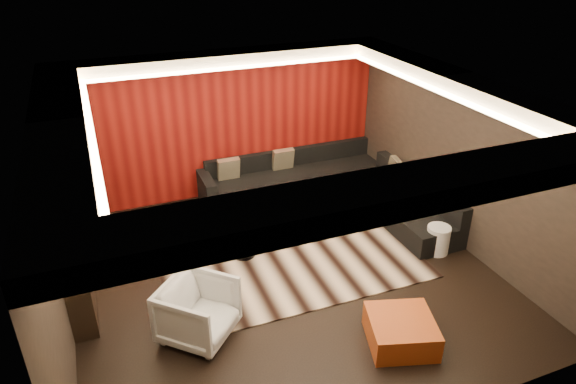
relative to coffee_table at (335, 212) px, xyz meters
name	(u,v)px	position (x,y,z in m)	size (l,w,h in m)	color
floor	(284,274)	(-1.48, -1.26, -0.12)	(6.00, 6.00, 0.02)	black
ceiling	(284,93)	(-1.48, -1.26, 2.70)	(6.00, 6.00, 0.02)	silver
wall_back	(226,124)	(-1.48, 1.75, 1.29)	(6.00, 0.02, 2.80)	black
wall_left	(51,234)	(-4.49, -1.26, 1.29)	(0.02, 6.00, 2.80)	black
wall_right	(460,159)	(1.53, -1.26, 1.29)	(0.02, 6.00, 2.80)	black
red_feature_wall	(226,125)	(-1.48, 1.71, 1.29)	(5.98, 0.05, 2.78)	#6B0C0A
soffit_back	(226,58)	(-1.48, 1.44, 2.58)	(6.00, 0.60, 0.22)	silver
soffit_front	(400,191)	(-1.48, -3.96, 2.58)	(6.00, 0.60, 0.22)	silver
soffit_left	(57,129)	(-4.18, -1.26, 2.58)	(0.60, 4.80, 0.22)	silver
soffit_right	(456,81)	(1.22, -1.26, 2.58)	(0.60, 4.80, 0.22)	silver
cove_back	(232,68)	(-1.48, 1.10, 2.49)	(4.80, 0.08, 0.04)	#FFD899
cove_front	(379,184)	(-1.48, -3.62, 2.49)	(4.80, 0.08, 0.04)	#FFD899
cove_left	(91,133)	(-3.84, -1.26, 2.49)	(0.08, 4.80, 0.04)	#FFD899
cove_right	(436,90)	(0.88, -1.26, 2.49)	(0.08, 4.80, 0.04)	#FFD899
tv_surround	(69,229)	(-4.33, -0.66, 0.99)	(0.30, 2.00, 2.20)	black
tv_screen	(77,204)	(-4.17, -0.66, 1.34)	(0.04, 1.30, 0.80)	black
tv_shelf	(87,251)	(-4.17, -0.66, 0.59)	(0.04, 1.60, 0.04)	black
rug	(284,252)	(-1.28, -0.71, -0.10)	(4.00, 3.00, 0.02)	#CDB296
coffee_table	(335,212)	(0.00, 0.00, 0.00)	(1.05, 1.05, 0.18)	black
drum_stool	(243,243)	(-1.91, -0.57, 0.12)	(0.36, 0.36, 0.43)	black
striped_pouf	(161,226)	(-3.03, 0.54, 0.08)	(0.62, 0.62, 0.34)	beige
white_side_table	(438,240)	(1.02, -1.63, 0.12)	(0.37, 0.37, 0.47)	silver
orange_ottoman	(401,331)	(-0.66, -3.15, 0.07)	(0.80, 0.80, 0.36)	#AD3616
armchair	(198,311)	(-2.98, -2.08, 0.28)	(0.83, 0.85, 0.78)	silver
sectional_sofa	(333,188)	(0.25, 0.61, 0.15)	(3.65, 3.50, 0.75)	black
throw_pillows	(331,173)	(0.17, 0.54, 0.51)	(3.18, 2.77, 0.50)	tan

